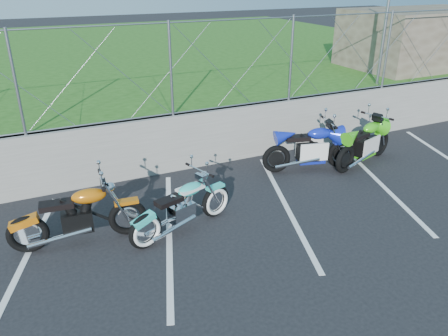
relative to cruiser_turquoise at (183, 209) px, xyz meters
name	(u,v)px	position (x,y,z in m)	size (l,w,h in m)	color
ground	(189,263)	(-0.27, -0.95, -0.43)	(90.00, 90.00, 0.00)	black
retaining_wall	(131,150)	(-0.27, 2.55, 0.22)	(30.00, 0.22, 1.30)	slate
grass_field	(70,68)	(-0.27, 12.55, 0.22)	(30.00, 20.00, 1.30)	#245416
stone_building	(422,37)	(10.23, 4.55, 1.77)	(5.00, 3.00, 1.80)	brown
chain_link_fence	(124,74)	(-0.27, 2.55, 1.87)	(28.00, 0.03, 2.00)	gray
sign_pole	(385,29)	(6.93, 2.95, 2.37)	(0.08, 0.08, 3.00)	gray
parking_lines	(230,217)	(0.93, 0.05, -0.43)	(18.29, 4.31, 0.01)	silver
cruiser_turquoise	(183,209)	(0.00, 0.00, 0.00)	(2.08, 0.82, 1.07)	black
naked_orange	(80,217)	(-1.68, 0.36, 0.05)	(2.25, 0.76, 1.12)	black
sportbike_green	(365,144)	(4.90, 0.98, 0.05)	(2.10, 0.87, 1.12)	black
sportbike_blue	(311,150)	(3.53, 1.23, 0.06)	(2.17, 0.83, 1.15)	black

